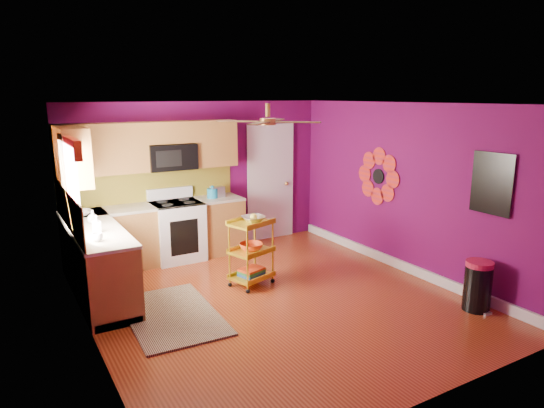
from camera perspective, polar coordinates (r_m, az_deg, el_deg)
ground at (r=6.43m, az=0.45°, el=-11.16°), size 5.00×5.00×0.00m
room_envelope at (r=5.97m, az=0.70°, el=3.37°), size 4.54×5.04×2.52m
lower_cabinets at (r=7.39m, az=-16.00°, el=-4.85°), size 2.81×2.31×0.94m
electric_range at (r=7.92m, az=-11.10°, el=-3.05°), size 0.76×0.66×1.13m
upper_cabinetry at (r=7.48m, az=-16.56°, el=6.03°), size 2.80×2.30×1.26m
left_window at (r=6.21m, az=-22.74°, el=3.72°), size 0.08×1.35×1.08m
panel_door at (r=8.83m, az=-0.19°, el=2.44°), size 0.95×0.11×2.15m
right_wall_art at (r=7.14m, az=17.50°, el=2.79°), size 0.04×2.74×1.04m
ceiling_fan at (r=6.06m, az=-0.49°, el=9.76°), size 1.01×1.01×0.26m
shag_rug at (r=6.11m, az=-11.68°, el=-12.65°), size 1.08×1.69×0.02m
rolling_cart at (r=6.72m, az=-2.41°, el=-5.30°), size 0.66×0.56×1.02m
trash_can at (r=6.53m, az=23.04°, el=-8.85°), size 0.36×0.38×0.63m
teal_kettle at (r=8.04m, az=-7.01°, el=1.30°), size 0.18×0.18×0.21m
toaster at (r=8.09m, az=-6.45°, el=1.43°), size 0.22×0.15×0.18m
soap_bottle_a at (r=6.37m, az=-19.95°, el=-2.22°), size 0.10×0.10×0.21m
soap_bottle_b at (r=6.83m, az=-20.34°, el=-1.41°), size 0.14×0.14×0.18m
counter_dish at (r=7.36m, az=-21.47°, el=-0.96°), size 0.28×0.28×0.07m
counter_cup at (r=5.99m, az=-19.87°, el=-3.70°), size 0.13×0.13×0.10m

